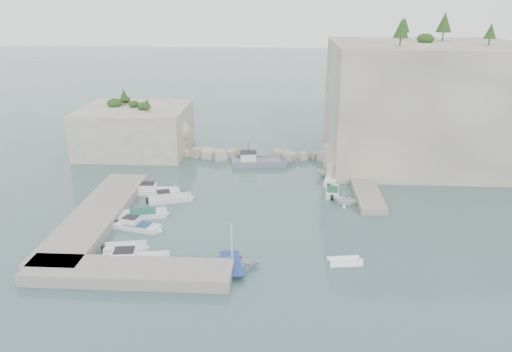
# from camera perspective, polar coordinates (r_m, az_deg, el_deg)

# --- Properties ---
(ground) EXTENTS (400.00, 400.00, 0.00)m
(ground) POSITION_cam_1_polar(r_m,az_deg,el_deg) (54.66, -0.37, -5.09)
(ground) COLOR #416062
(ground) RESTS_ON ground
(cliff_east) EXTENTS (26.00, 22.00, 17.00)m
(cliff_east) POSITION_cam_1_polar(r_m,az_deg,el_deg) (76.53, 18.42, 7.85)
(cliff_east) COLOR beige
(cliff_east) RESTS_ON ground
(cliff_terrace) EXTENTS (8.00, 10.00, 2.50)m
(cliff_terrace) POSITION_cam_1_polar(r_m,az_deg,el_deg) (71.58, 11.02, 1.71)
(cliff_terrace) COLOR beige
(cliff_terrace) RESTS_ON ground
(outcrop_west) EXTENTS (16.00, 14.00, 7.00)m
(outcrop_west) POSITION_cam_1_polar(r_m,az_deg,el_deg) (80.44, -13.61, 5.18)
(outcrop_west) COLOR beige
(outcrop_west) RESTS_ON ground
(quay_west) EXTENTS (5.00, 24.00, 1.10)m
(quay_west) POSITION_cam_1_polar(r_m,az_deg,el_deg) (57.14, -17.76, -4.34)
(quay_west) COLOR #9E9689
(quay_west) RESTS_ON ground
(quay_south) EXTENTS (18.00, 4.00, 1.10)m
(quay_south) POSITION_cam_1_polar(r_m,az_deg,el_deg) (45.24, -14.41, -10.62)
(quay_south) COLOR #9E9689
(quay_south) RESTS_ON ground
(ledge_east) EXTENTS (3.00, 16.00, 0.80)m
(ledge_east) POSITION_cam_1_polar(r_m,az_deg,el_deg) (64.45, 12.28, -1.21)
(ledge_east) COLOR #9E9689
(ledge_east) RESTS_ON ground
(breakwater) EXTENTS (28.00, 3.00, 1.40)m
(breakwater) POSITION_cam_1_polar(r_m,az_deg,el_deg) (75.01, -0.05, 2.48)
(breakwater) COLOR beige
(breakwater) RESTS_ON ground
(motorboat_a) EXTENTS (6.43, 2.12, 1.40)m
(motorboat_a) POSITION_cam_1_polar(r_m,az_deg,el_deg) (63.28, -11.48, -1.94)
(motorboat_a) COLOR white
(motorboat_a) RESTS_ON ground
(motorboat_b) EXTENTS (5.91, 3.51, 1.40)m
(motorboat_b) POSITION_cam_1_polar(r_m,az_deg,el_deg) (60.61, -9.78, -2.81)
(motorboat_b) COLOR silver
(motorboat_b) RESTS_ON ground
(motorboat_c) EXTENTS (5.98, 3.36, 0.70)m
(motorboat_c) POSITION_cam_1_polar(r_m,az_deg,el_deg) (57.03, -12.77, -4.51)
(motorboat_c) COLOR silver
(motorboat_c) RESTS_ON ground
(motorboat_d) EXTENTS (5.65, 2.86, 1.40)m
(motorboat_d) POSITION_cam_1_polar(r_m,az_deg,el_deg) (54.14, -13.35, -5.92)
(motorboat_d) COLOR silver
(motorboat_d) RESTS_ON ground
(motorboat_e) EXTENTS (4.54, 2.53, 0.70)m
(motorboat_e) POSITION_cam_1_polar(r_m,az_deg,el_deg) (50.14, -14.70, -8.20)
(motorboat_e) COLOR silver
(motorboat_e) RESTS_ON ground
(motorboat_f) EXTENTS (6.91, 2.90, 1.40)m
(motorboat_f) POSITION_cam_1_polar(r_m,az_deg,el_deg) (47.83, -13.62, -9.54)
(motorboat_f) COLOR white
(motorboat_f) RESTS_ON ground
(rowboat) EXTENTS (5.76, 4.66, 1.05)m
(rowboat) POSITION_cam_1_polar(r_m,az_deg,el_deg) (45.61, -2.73, -10.49)
(rowboat) COLOR silver
(rowboat) RESTS_ON ground
(inflatable_dinghy) EXTENTS (3.52, 2.07, 0.44)m
(inflatable_dinghy) POSITION_cam_1_polar(r_m,az_deg,el_deg) (47.02, 10.06, -9.81)
(inflatable_dinghy) COLOR white
(inflatable_dinghy) RESTS_ON ground
(tender_east_a) EXTENTS (3.68, 3.43, 1.58)m
(tender_east_a) POSITION_cam_1_polar(r_m,az_deg,el_deg) (59.70, 10.11, -3.20)
(tender_east_a) COLOR white
(tender_east_a) RESTS_ON ground
(tender_east_b) EXTENTS (2.03, 4.75, 0.70)m
(tender_east_b) POSITION_cam_1_polar(r_m,az_deg,el_deg) (62.65, 8.71, -1.99)
(tender_east_b) COLOR silver
(tender_east_b) RESTS_ON ground
(tender_east_c) EXTENTS (2.16, 4.75, 0.70)m
(tender_east_c) POSITION_cam_1_polar(r_m,az_deg,el_deg) (66.04, 8.48, -0.83)
(tender_east_c) COLOR white
(tender_east_c) RESTS_ON ground
(tender_east_d) EXTENTS (3.96, 1.63, 1.51)m
(tender_east_d) POSITION_cam_1_polar(r_m,az_deg,el_deg) (68.45, 8.55, -0.08)
(tender_east_d) COLOR silver
(tender_east_d) RESTS_ON ground
(work_boat) EXTENTS (8.89, 3.62, 2.20)m
(work_boat) POSITION_cam_1_polar(r_m,az_deg,el_deg) (72.29, 0.35, 1.23)
(work_boat) COLOR slate
(work_boat) RESTS_ON ground
(rowboat_mast) EXTENTS (0.10, 0.10, 4.20)m
(rowboat_mast) POSITION_cam_1_polar(r_m,az_deg,el_deg) (44.35, -2.78, -7.56)
(rowboat_mast) COLOR white
(rowboat_mast) RESTS_ON rowboat
(vegetation) EXTENTS (53.48, 13.88, 13.40)m
(vegetation) POSITION_cam_1_polar(r_m,az_deg,el_deg) (75.50, 15.02, 15.28)
(vegetation) COLOR #1E4219
(vegetation) RESTS_ON ground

